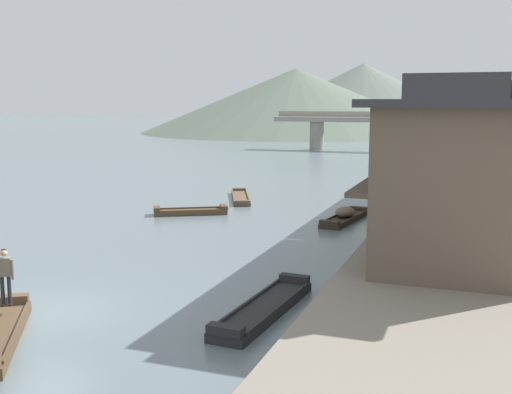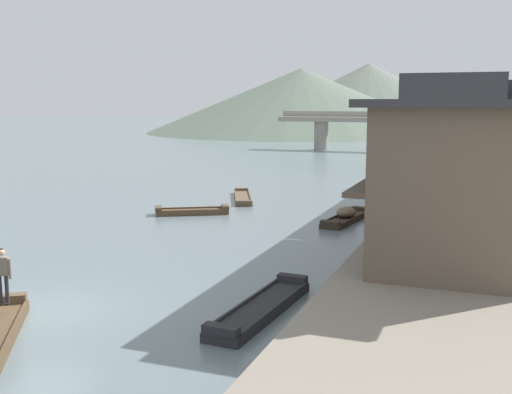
% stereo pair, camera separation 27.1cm
% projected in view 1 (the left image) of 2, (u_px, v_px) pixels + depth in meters
% --- Properties ---
extents(ground_plane, '(400.00, 400.00, 0.00)m').
position_uv_depth(ground_plane, '(47.00, 313.00, 18.20)').
color(ground_plane, slate).
extents(boatman_person, '(0.47, 0.44, 3.04)m').
position_uv_depth(boatman_person, '(4.00, 270.00, 17.05)').
color(boatman_person, black).
rests_on(boatman_person, boat_foreground_poled).
extents(boat_moored_nearest, '(1.98, 4.42, 0.84)m').
position_uv_depth(boat_moored_nearest, '(422.00, 158.00, 64.79)').
color(boat_moored_nearest, '#423328').
rests_on(boat_moored_nearest, ground).
extents(boat_moored_second, '(3.97, 2.86, 0.47)m').
position_uv_depth(boat_moored_second, '(191.00, 212.00, 34.03)').
color(boat_moored_second, brown).
rests_on(boat_moored_second, ground).
extents(boat_moored_third, '(1.43, 5.49, 0.51)m').
position_uv_depth(boat_moored_third, '(264.00, 308.00, 18.08)').
color(boat_moored_third, '#232326').
rests_on(boat_moored_third, ground).
extents(boat_moored_far, '(1.73, 4.84, 0.80)m').
position_uv_depth(boat_moored_far, '(388.00, 181.00, 46.14)').
color(boat_moored_far, '#33281E').
rests_on(boat_moored_far, ground).
extents(boat_midriver_drifting, '(3.17, 5.53, 0.35)m').
position_uv_depth(boat_midriver_drifting, '(241.00, 198.00, 39.26)').
color(boat_midriver_drifting, brown).
rests_on(boat_midriver_drifting, ground).
extents(boat_midriver_upstream, '(1.70, 4.97, 0.76)m').
position_uv_depth(boat_midriver_upstream, '(345.00, 216.00, 32.07)').
color(boat_midriver_upstream, '#33281E').
rests_on(boat_midriver_upstream, ground).
extents(boat_upstream_distant, '(1.73, 4.32, 0.85)m').
position_uv_depth(boat_upstream_distant, '(419.00, 163.00, 59.32)').
color(boat_upstream_distant, '#33281E').
rests_on(boat_upstream_distant, ground).
extents(boat_crossing_west, '(1.57, 5.15, 0.55)m').
position_uv_depth(boat_crossing_west, '(407.00, 173.00, 52.49)').
color(boat_crossing_west, brown).
rests_on(boat_crossing_west, ground).
extents(house_waterfront_nearest, '(5.80, 6.83, 6.14)m').
position_uv_depth(house_waterfront_nearest, '(455.00, 175.00, 20.12)').
color(house_waterfront_nearest, brown).
rests_on(house_waterfront_nearest, riverbank_right).
extents(house_waterfront_second, '(6.53, 6.58, 6.14)m').
position_uv_depth(house_waterfront_second, '(471.00, 158.00, 26.01)').
color(house_waterfront_second, '#75604C').
rests_on(house_waterfront_second, riverbank_right).
extents(house_waterfront_tall, '(6.11, 6.15, 6.14)m').
position_uv_depth(house_waterfront_tall, '(469.00, 147.00, 32.25)').
color(house_waterfront_tall, brown).
rests_on(house_waterfront_tall, riverbank_right).
extents(house_waterfront_narrow, '(5.51, 6.25, 6.14)m').
position_uv_depth(house_waterfront_narrow, '(466.00, 140.00, 38.26)').
color(house_waterfront_narrow, '#7F705B').
rests_on(house_waterfront_narrow, riverbank_right).
extents(stone_bridge, '(27.24, 2.40, 4.92)m').
position_uv_depth(stone_bridge, '(381.00, 125.00, 76.52)').
color(stone_bridge, gray).
rests_on(stone_bridge, ground).
extents(hill_far_west, '(60.71, 60.71, 14.88)m').
position_uv_depth(hill_far_west, '(363.00, 96.00, 143.61)').
color(hill_far_west, slate).
rests_on(hill_far_west, ground).
extents(hill_far_centre, '(61.84, 61.84, 12.70)m').
position_uv_depth(hill_far_centre, '(296.00, 100.00, 123.99)').
color(hill_far_centre, '#5B6B5B').
rests_on(hill_far_centre, ground).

